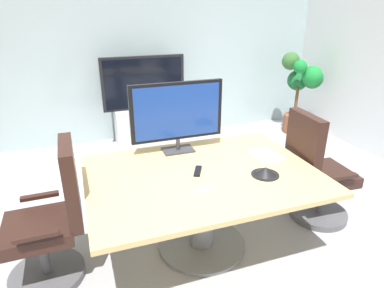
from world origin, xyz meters
The scene contains 12 objects.
ground_plane centered at (0.00, 0.00, 0.00)m, with size 7.08×7.08×0.00m, color #99999E.
wall_back_glass_partition centered at (0.00, 2.82, 1.43)m, with size 6.08×0.10×2.87m, color #9EB2B7.
conference_table centered at (0.02, -0.06, 0.55)m, with size 1.82×1.32×0.72m.
office_chair_left centered at (-1.14, -0.01, 0.46)m, with size 0.60×0.57×1.09m.
office_chair_right centered at (1.19, -0.02, 0.46)m, with size 0.61×0.58×1.09m.
tv_monitor centered at (-0.03, 0.43, 1.08)m, with size 0.84×0.18×0.64m.
wall_display_unit centered at (0.08, 2.46, 0.44)m, with size 1.20×0.36×1.31m.
potted_plant centered at (2.55, 2.10, 0.78)m, with size 0.61×0.64×1.29m.
conference_phone centered at (0.47, -0.26, 0.75)m, with size 0.22×0.22×0.07m.
remote_control centered at (-0.01, -0.03, 0.73)m, with size 0.05×0.17×0.02m, color black.
whiteboard_marker centered at (-0.08, -0.33, 0.73)m, with size 0.13×0.02×0.02m, color silver.
paper_notepad centered at (0.68, 0.06, 0.72)m, with size 0.21×0.30×0.01m, color white.
Camera 1 is at (-0.84, -2.26, 1.96)m, focal length 31.06 mm.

